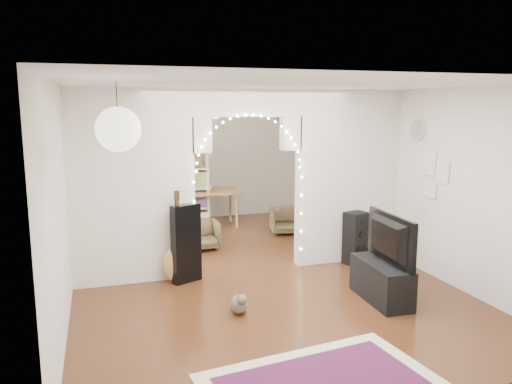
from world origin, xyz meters
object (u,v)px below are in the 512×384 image
object	(u,v)px
dining_table	(209,194)
floor_speaker	(356,238)
bookcase	(168,189)
acoustic_guitar	(178,249)
dining_chair_left	(202,235)
dining_chair_right	(285,221)
media_console	(381,282)

from	to	relation	value
dining_table	floor_speaker	bearing A→B (deg)	-59.19
bookcase	acoustic_guitar	bearing A→B (deg)	-99.63
acoustic_guitar	floor_speaker	bearing A→B (deg)	-23.24
dining_table	dining_chair_left	bearing A→B (deg)	-103.33
floor_speaker	dining_chair_left	world-z (taller)	floor_speaker
bookcase	dining_table	world-z (taller)	bookcase
dining_table	dining_chair_right	distance (m)	1.70
acoustic_guitar	dining_table	distance (m)	3.33
media_console	dining_chair_left	world-z (taller)	dining_chair_left
dining_table	dining_chair_left	distance (m)	1.71
acoustic_guitar	bookcase	size ratio (longest dim) A/B	0.68
floor_speaker	bookcase	distance (m)	4.00
dining_table	dining_chair_right	bearing A→B (deg)	-35.68
media_console	dining_chair_left	distance (m)	3.44
acoustic_guitar	dining_chair_left	size ratio (longest dim) A/B	2.01
media_console	bookcase	xyz separation A→B (m)	(-2.07, 4.54, 0.57)
floor_speaker	dining_table	world-z (taller)	floor_speaker
bookcase	dining_chair_left	bearing A→B (deg)	-81.00
acoustic_guitar	dining_chair_right	world-z (taller)	acoustic_guitar
acoustic_guitar	bookcase	xyz separation A→B (m)	(0.29, 3.10, 0.33)
acoustic_guitar	media_console	bearing A→B (deg)	-54.59
dining_table	dining_chair_left	size ratio (longest dim) A/B	2.24
media_console	acoustic_guitar	bearing A→B (deg)	151.16
bookcase	dining_chair_right	world-z (taller)	bookcase
floor_speaker	media_console	distance (m)	1.50
acoustic_guitar	dining_chair_right	xyz separation A→B (m)	(2.40, 2.11, -0.23)
acoustic_guitar	floor_speaker	size ratio (longest dim) A/B	1.34
media_console	dining_chair_left	bearing A→B (deg)	122.22
acoustic_guitar	dining_table	size ratio (longest dim) A/B	0.90
acoustic_guitar	dining_table	bearing A→B (deg)	47.16
floor_speaker	dining_chair_left	bearing A→B (deg)	127.93
acoustic_guitar	dining_chair_right	size ratio (longest dim) A/B	1.98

